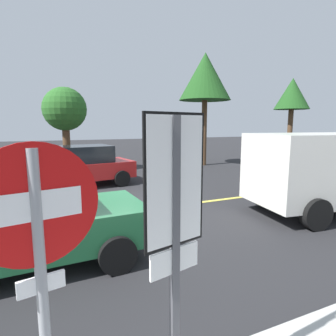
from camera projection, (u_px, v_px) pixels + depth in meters
ground_plane at (103, 215)px, 7.66m from camera, size 80.00×80.00×0.00m
lane_marking_centre at (199, 203)px, 8.86m from camera, size 28.00×0.16×0.01m
stop_sign at (40, 263)px, 1.71m from camera, size 0.75×0.16×2.34m
speed_limit_sign at (175, 216)px, 2.09m from camera, size 0.53×0.14×2.52m
car_green_crossing at (12, 223)px, 4.64m from camera, size 4.36×2.07×1.63m
car_red_approaching at (81, 166)px, 11.14m from camera, size 4.29×2.51×1.61m
tree_left_verge at (65, 110)px, 14.29m from camera, size 2.19×2.19×4.32m
tree_centre_verge at (292, 95)px, 20.90m from camera, size 2.56×2.56×5.85m
tree_right_verge at (205, 77)px, 16.37m from camera, size 3.03×3.03×6.56m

